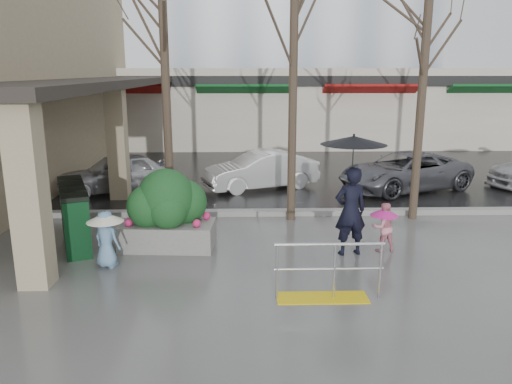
{
  "coord_description": "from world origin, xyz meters",
  "views": [
    {
      "loc": [
        -0.07,
        -9.23,
        3.89
      ],
      "look_at": [
        0.21,
        1.38,
        1.3
      ],
      "focal_mm": 35.0,
      "sensor_mm": 36.0,
      "label": 1
    }
  ],
  "objects_px": {
    "handrail": "(326,278)",
    "tree_mideast": "(427,30)",
    "car_a": "(117,173)",
    "car_c": "(404,171)",
    "news_boxes": "(74,215)",
    "car_b": "(261,170)",
    "child_pink": "(384,223)",
    "tree_west": "(163,20)",
    "tree_midwest": "(294,14)",
    "child_blue": "(106,233)",
    "planter": "(167,210)",
    "woman": "(352,186)"
  },
  "relations": [
    {
      "from": "handrail",
      "to": "tree_mideast",
      "type": "relative_size",
      "value": 0.29
    },
    {
      "from": "car_a",
      "to": "car_c",
      "type": "height_order",
      "value": "same"
    },
    {
      "from": "handrail",
      "to": "car_c",
      "type": "bearing_deg",
      "value": 64.08
    },
    {
      "from": "news_boxes",
      "to": "car_b",
      "type": "xyz_separation_m",
      "value": [
        4.47,
        5.39,
        -0.05
      ]
    },
    {
      "from": "child_pink",
      "to": "car_b",
      "type": "distance_m",
      "value": 6.56
    },
    {
      "from": "tree_west",
      "to": "tree_mideast",
      "type": "height_order",
      "value": "tree_west"
    },
    {
      "from": "handrail",
      "to": "child_pink",
      "type": "relative_size",
      "value": 1.73
    },
    {
      "from": "tree_midwest",
      "to": "car_a",
      "type": "bearing_deg",
      "value": 148.64
    },
    {
      "from": "news_boxes",
      "to": "child_blue",
      "type": "bearing_deg",
      "value": -73.83
    },
    {
      "from": "planter",
      "to": "car_b",
      "type": "height_order",
      "value": "planter"
    },
    {
      "from": "handrail",
      "to": "child_blue",
      "type": "height_order",
      "value": "child_blue"
    },
    {
      "from": "car_c",
      "to": "tree_mideast",
      "type": "bearing_deg",
      "value": -36.61
    },
    {
      "from": "tree_west",
      "to": "handrail",
      "type": "bearing_deg",
      "value": -55.01
    },
    {
      "from": "news_boxes",
      "to": "car_a",
      "type": "relative_size",
      "value": 0.67
    },
    {
      "from": "car_a",
      "to": "car_b",
      "type": "height_order",
      "value": "same"
    },
    {
      "from": "news_boxes",
      "to": "car_c",
      "type": "relative_size",
      "value": 0.55
    },
    {
      "from": "child_blue",
      "to": "car_a",
      "type": "distance_m",
      "value": 6.67
    },
    {
      "from": "woman",
      "to": "car_c",
      "type": "distance_m",
      "value": 6.74
    },
    {
      "from": "handrail",
      "to": "woman",
      "type": "xyz_separation_m",
      "value": [
        0.85,
        2.16,
        1.13
      ]
    },
    {
      "from": "woman",
      "to": "car_b",
      "type": "distance_m",
      "value": 6.54
    },
    {
      "from": "tree_west",
      "to": "planter",
      "type": "relative_size",
      "value": 3.18
    },
    {
      "from": "planter",
      "to": "car_a",
      "type": "xyz_separation_m",
      "value": [
        -2.46,
        5.4,
        -0.23
      ]
    },
    {
      "from": "tree_midwest",
      "to": "child_pink",
      "type": "distance_m",
      "value": 5.52
    },
    {
      "from": "tree_mideast",
      "to": "planter",
      "type": "height_order",
      "value": "tree_mideast"
    },
    {
      "from": "tree_midwest",
      "to": "car_b",
      "type": "xyz_separation_m",
      "value": [
        -0.68,
        3.62,
        -4.6
      ]
    },
    {
      "from": "car_a",
      "to": "car_c",
      "type": "xyz_separation_m",
      "value": [
        9.52,
        -0.01,
        0.0
      ]
    },
    {
      "from": "car_a",
      "to": "tree_west",
      "type": "bearing_deg",
      "value": 8.83
    },
    {
      "from": "woman",
      "to": "planter",
      "type": "relative_size",
      "value": 1.23
    },
    {
      "from": "car_b",
      "to": "car_a",
      "type": "bearing_deg",
      "value": -107.57
    },
    {
      "from": "tree_midwest",
      "to": "tree_west",
      "type": "bearing_deg",
      "value": -180.0
    },
    {
      "from": "tree_west",
      "to": "news_boxes",
      "type": "xyz_separation_m",
      "value": [
        -1.94,
        -1.77,
        -4.4
      ]
    },
    {
      "from": "car_b",
      "to": "tree_west",
      "type": "bearing_deg",
      "value": -56.21
    },
    {
      "from": "tree_west",
      "to": "car_a",
      "type": "relative_size",
      "value": 1.84
    },
    {
      "from": "tree_mideast",
      "to": "woman",
      "type": "xyz_separation_m",
      "value": [
        -2.29,
        -2.64,
        -3.35
      ]
    },
    {
      "from": "planter",
      "to": "tree_mideast",
      "type": "bearing_deg",
      "value": 18.49
    },
    {
      "from": "tree_midwest",
      "to": "child_blue",
      "type": "xyz_separation_m",
      "value": [
        -4.04,
        -3.22,
        -4.52
      ]
    },
    {
      "from": "tree_west",
      "to": "child_pink",
      "type": "distance_m",
      "value": 7.13
    },
    {
      "from": "child_pink",
      "to": "news_boxes",
      "type": "relative_size",
      "value": 0.44
    },
    {
      "from": "woman",
      "to": "child_pink",
      "type": "relative_size",
      "value": 2.39
    },
    {
      "from": "child_pink",
      "to": "planter",
      "type": "relative_size",
      "value": 0.51
    },
    {
      "from": "child_pink",
      "to": "car_b",
      "type": "height_order",
      "value": "car_b"
    },
    {
      "from": "car_a",
      "to": "tree_mideast",
      "type": "bearing_deg",
      "value": 44.12
    },
    {
      "from": "woman",
      "to": "planter",
      "type": "bearing_deg",
      "value": -18.99
    },
    {
      "from": "car_c",
      "to": "child_blue",
      "type": "bearing_deg",
      "value": -74.4
    },
    {
      "from": "tree_west",
      "to": "child_blue",
      "type": "bearing_deg",
      "value": -104.63
    },
    {
      "from": "car_c",
      "to": "car_a",
      "type": "bearing_deg",
      "value": -113.16
    },
    {
      "from": "handrail",
      "to": "tree_mideast",
      "type": "distance_m",
      "value": 7.28
    },
    {
      "from": "tree_midwest",
      "to": "car_a",
      "type": "distance_m",
      "value": 7.85
    },
    {
      "from": "tree_west",
      "to": "car_a",
      "type": "xyz_separation_m",
      "value": [
        -2.23,
        3.31,
        -4.45
      ]
    },
    {
      "from": "handrail",
      "to": "car_b",
      "type": "xyz_separation_m",
      "value": [
        -0.84,
        8.42,
        0.25
      ]
    }
  ]
}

